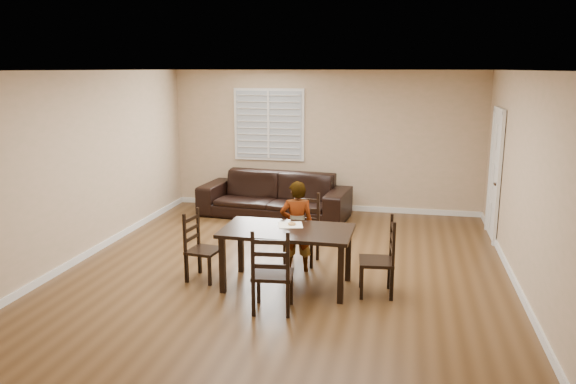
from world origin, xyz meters
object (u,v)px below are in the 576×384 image
object	(u,v)px
sofa	(275,195)
child	(297,226)
chair_left	(196,248)
donut	(292,223)
chair_right	(386,260)
dining_table	(287,236)
chair_near	(304,230)
chair_far	(271,277)

from	to	relation	value
sofa	child	bearing A→B (deg)	-64.65
chair_left	donut	distance (m)	1.31
chair_right	child	size ratio (longest dim) A/B	0.77
dining_table	chair_near	size ratio (longest dim) A/B	1.64
chair_near	chair_right	bearing A→B (deg)	-35.86
sofa	chair_far	bearing A→B (deg)	-71.07
chair_far	chair_left	world-z (taller)	chair_far
chair_near	donut	world-z (taller)	chair_near
chair_far	chair_right	xyz separation A→B (m)	(1.23, 0.86, -0.01)
dining_table	chair_near	xyz separation A→B (m)	(0.02, 1.03, -0.22)
dining_table	sofa	size ratio (longest dim) A/B	0.59
dining_table	chair_right	size ratio (longest dim) A/B	1.68
chair_near	chair_far	size ratio (longest dim) A/B	1.00
chair_left	chair_near	bearing A→B (deg)	-43.76
dining_table	chair_far	xyz separation A→B (m)	(0.00, -0.86, -0.22)
chair_far	chair_left	size ratio (longest dim) A/B	1.08
dining_table	chair_near	distance (m)	1.06
chair_right	donut	bearing A→B (deg)	-104.76
chair_right	donut	size ratio (longest dim) A/B	9.55
dining_table	chair_right	distance (m)	1.25
chair_near	chair_right	xyz separation A→B (m)	(1.21, -1.04, -0.01)
dining_table	chair_right	world-z (taller)	chair_right
chair_far	donut	bearing A→B (deg)	-96.85
chair_far	child	distance (m)	1.46
chair_left	chair_far	bearing A→B (deg)	-118.50
chair_far	dining_table	bearing A→B (deg)	-95.58
chair_far	chair_right	size ratio (longest dim) A/B	1.02
child	donut	distance (m)	0.43
dining_table	chair_far	size ratio (longest dim) A/B	1.64
child	sofa	bearing A→B (deg)	-82.93
chair_near	chair_right	distance (m)	1.59
chair_left	sofa	world-z (taller)	chair_left
chair_left	child	size ratio (longest dim) A/B	0.73
chair_right	donut	xyz separation A→B (m)	(-1.21, 0.18, 0.34)
chair_left	chair_right	distance (m)	2.46
dining_table	donut	distance (m)	0.22
sofa	chair_near	bearing A→B (deg)	-61.01
chair_far	chair_left	distance (m)	1.52
dining_table	donut	xyz separation A→B (m)	(0.02, 0.18, 0.11)
chair_near	chair_far	bearing A→B (deg)	-85.93
child	sofa	world-z (taller)	child
sofa	dining_table	bearing A→B (deg)	-67.96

